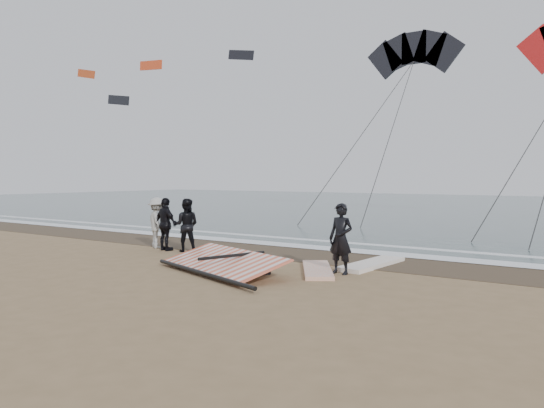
{
  "coord_description": "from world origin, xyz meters",
  "views": [
    {
      "loc": [
        7.27,
        -9.38,
        2.38
      ],
      "look_at": [
        -1.1,
        3.0,
        1.6
      ],
      "focal_mm": 35.0,
      "sensor_mm": 36.0,
      "label": 1
    }
  ],
  "objects_px": {
    "man_main": "(341,239)",
    "board_cream": "(372,264)",
    "board_white": "(317,270)",
    "sail_rig": "(224,264)"
  },
  "relations": [
    {
      "from": "man_main",
      "to": "board_cream",
      "type": "bearing_deg",
      "value": 88.55
    },
    {
      "from": "board_white",
      "to": "board_cream",
      "type": "relative_size",
      "value": 0.92
    },
    {
      "from": "board_white",
      "to": "board_cream",
      "type": "xyz_separation_m",
      "value": [
        0.79,
        1.53,
        0.01
      ]
    },
    {
      "from": "man_main",
      "to": "board_white",
      "type": "relative_size",
      "value": 0.72
    },
    {
      "from": "sail_rig",
      "to": "board_cream",
      "type": "bearing_deg",
      "value": 45.98
    },
    {
      "from": "board_cream",
      "to": "sail_rig",
      "type": "bearing_deg",
      "value": -129.5
    },
    {
      "from": "man_main",
      "to": "board_white",
      "type": "distance_m",
      "value": 1.03
    },
    {
      "from": "man_main",
      "to": "board_white",
      "type": "bearing_deg",
      "value": -170.24
    },
    {
      "from": "man_main",
      "to": "board_white",
      "type": "height_order",
      "value": "man_main"
    },
    {
      "from": "board_white",
      "to": "sail_rig",
      "type": "distance_m",
      "value": 2.33
    }
  ]
}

